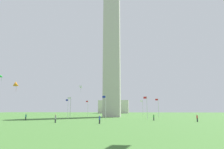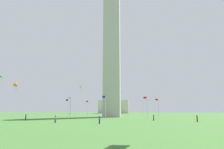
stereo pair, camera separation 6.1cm
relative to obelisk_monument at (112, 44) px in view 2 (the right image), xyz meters
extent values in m
plane|color=#3D6B2D|center=(0.00, 0.00, -30.15)|extent=(260.00, 260.00, 0.00)
cube|color=#B7B2A8|center=(0.00, 0.00, -3.62)|extent=(6.63, 6.63, 53.06)
cylinder|color=silver|center=(17.93, 0.00, -26.61)|extent=(0.14, 0.14, 7.07)
cube|color=#1E2D99|center=(18.48, 0.00, -23.53)|extent=(1.00, 0.03, 0.64)
cylinder|color=silver|center=(12.68, 12.68, -26.61)|extent=(0.14, 0.14, 7.07)
cube|color=white|center=(13.23, 12.68, -23.53)|extent=(1.00, 0.03, 0.64)
cylinder|color=silver|center=(0.00, 17.93, -26.61)|extent=(0.14, 0.14, 7.07)
cube|color=#1E2D99|center=(0.55, 17.93, -23.53)|extent=(1.00, 0.03, 0.64)
cylinder|color=silver|center=(-12.68, 12.68, -26.61)|extent=(0.14, 0.14, 7.07)
cube|color=red|center=(-12.13, 12.68, -23.53)|extent=(1.00, 0.03, 0.64)
cylinder|color=silver|center=(-17.93, 0.00, -26.61)|extent=(0.14, 0.14, 7.07)
cube|color=red|center=(-17.38, 0.00, -23.53)|extent=(1.00, 0.03, 0.64)
cylinder|color=silver|center=(-12.68, -12.68, -26.61)|extent=(0.14, 0.14, 7.07)
cube|color=white|center=(-12.13, -12.68, -23.53)|extent=(1.00, 0.03, 0.64)
cylinder|color=silver|center=(0.00, -17.93, -26.61)|extent=(0.14, 0.14, 7.07)
cube|color=red|center=(0.55, -17.93, -23.53)|extent=(1.00, 0.03, 0.64)
cylinder|color=silver|center=(12.68, -12.68, -26.61)|extent=(0.14, 0.14, 7.07)
cube|color=red|center=(13.23, -12.68, -23.53)|extent=(1.00, 0.03, 0.64)
cylinder|color=#2D2D38|center=(-13.52, 23.33, -29.75)|extent=(0.29, 0.29, 0.80)
cylinder|color=#388C47|center=(-13.52, 23.33, -29.04)|extent=(0.32, 0.32, 0.62)
sphere|color=beige|center=(-13.52, 23.33, -28.61)|extent=(0.24, 0.24, 0.24)
cylinder|color=#2D2D38|center=(21.00, 24.93, -29.75)|extent=(0.29, 0.29, 0.80)
cylinder|color=teal|center=(21.00, 24.93, -29.02)|extent=(0.32, 0.32, 0.66)
sphere|color=tan|center=(21.00, 24.93, -28.57)|extent=(0.24, 0.24, 0.24)
cylinder|color=#2D2D38|center=(-22.87, 28.23, -29.75)|extent=(0.29, 0.29, 0.80)
cylinder|color=red|center=(-22.87, 28.23, -29.04)|extent=(0.32, 0.32, 0.62)
sphere|color=#936B4C|center=(-22.87, 28.23, -28.61)|extent=(0.24, 0.24, 0.24)
cylinder|color=#2D2D38|center=(-1.45, 36.64, -29.75)|extent=(0.29, 0.29, 0.80)
cylinder|color=#3851B2|center=(-1.45, 36.64, -29.00)|extent=(0.32, 0.32, 0.69)
sphere|color=beige|center=(-1.45, 36.64, -28.53)|extent=(0.24, 0.24, 0.24)
cylinder|color=#2D2D38|center=(8.52, 34.66, -29.75)|extent=(0.29, 0.29, 0.80)
cylinder|color=gray|center=(8.52, 34.66, -28.98)|extent=(0.32, 0.32, 0.74)
sphere|color=tan|center=(8.52, 34.66, -28.48)|extent=(0.24, 0.24, 0.24)
cone|color=green|center=(30.02, 24.20, -17.83)|extent=(1.37, 1.28, 1.13)
cylinder|color=#208035|center=(30.02, 24.20, -18.53)|extent=(0.04, 0.04, 1.05)
cone|color=white|center=(10.12, 9.69, -19.39)|extent=(1.82, 2.00, 1.64)
cylinder|color=#A7A7A7|center=(10.12, 9.69, -20.36)|extent=(0.04, 0.04, 1.46)
cone|color=orange|center=(23.80, 26.14, -20.64)|extent=(2.21, 2.20, 1.79)
cylinder|color=#A75C15|center=(23.80, 26.14, -21.76)|extent=(0.04, 0.04, 1.68)
cube|color=beige|center=(6.69, -75.80, -25.10)|extent=(23.40, 12.29, 10.09)
camera|label=1|loc=(-8.01, 74.45, -27.38)|focal=30.03mm
camera|label=2|loc=(-8.07, 74.44, -27.38)|focal=30.03mm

